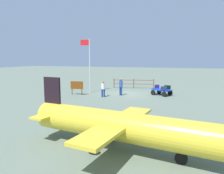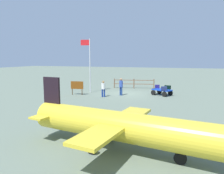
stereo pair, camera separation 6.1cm
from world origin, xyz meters
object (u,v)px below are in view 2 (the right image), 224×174
(worker_trailing, at_px, (121,85))
(airplane_near, at_px, (124,127))
(suitcase_maroon, at_px, (164,88))
(luggage_cart, at_px, (162,91))
(flagpole, at_px, (89,61))
(signboard, at_px, (77,86))
(worker_lead, at_px, (103,87))
(suitcase_grey, at_px, (157,86))
(suitcase_dark, at_px, (168,87))

(worker_trailing, height_order, airplane_near, airplane_near)
(suitcase_maroon, bearing_deg, worker_trailing, 9.71)
(luggage_cart, relative_size, flagpole, 0.37)
(luggage_cart, bearing_deg, suitcase_maroon, 112.44)
(flagpole, relative_size, signboard, 4.17)
(flagpole, bearing_deg, worker_trailing, 169.58)
(suitcase_maroon, bearing_deg, worker_lead, 20.68)
(suitcase_grey, distance_m, signboard, 8.14)
(flagpole, bearing_deg, suitcase_maroon, -179.96)
(luggage_cart, distance_m, worker_trailing, 4.07)
(suitcase_dark, bearing_deg, flagpole, 6.86)
(luggage_cart, xyz_separation_m, signboard, (8.03, 2.48, 0.47))
(luggage_cart, xyz_separation_m, suitcase_grey, (0.53, -0.68, 0.34))
(suitcase_grey, distance_m, suitcase_maroon, 1.55)
(luggage_cart, distance_m, suitcase_maroon, 0.79)
(flagpole, distance_m, signboard, 3.11)
(suitcase_maroon, xyz_separation_m, signboard, (8.30, 1.82, 0.12))
(suitcase_maroon, relative_size, flagpole, 0.11)
(luggage_cart, height_order, suitcase_maroon, suitcase_maroon)
(suitcase_maroon, bearing_deg, suitcase_grey, -59.15)
(suitcase_maroon, distance_m, airplane_near, 12.83)
(suitcase_grey, xyz_separation_m, flagpole, (7.02, 1.34, 2.61))
(luggage_cart, height_order, worker_lead, worker_lead)
(worker_lead, height_order, worker_trailing, worker_trailing)
(flagpole, bearing_deg, airplane_near, 120.21)
(airplane_near, bearing_deg, worker_trailing, -72.98)
(suitcase_maroon, height_order, flagpole, flagpole)
(suitcase_grey, distance_m, worker_trailing, 3.85)
(airplane_near, bearing_deg, flagpole, -59.79)
(suitcase_dark, distance_m, worker_trailing, 4.64)
(worker_trailing, height_order, signboard, worker_trailing)
(suitcase_maroon, bearing_deg, signboard, 12.36)
(luggage_cart, height_order, signboard, signboard)
(worker_lead, xyz_separation_m, airplane_near, (-5.06, 10.78, 0.14))
(suitcase_maroon, distance_m, suitcase_dark, 1.00)
(worker_lead, distance_m, worker_trailing, 1.90)
(worker_trailing, distance_m, flagpole, 4.49)
(luggage_cart, height_order, airplane_near, airplane_near)
(suitcase_maroon, relative_size, signboard, 0.44)
(suitcase_grey, bearing_deg, signboard, 22.79)
(suitcase_grey, distance_m, flagpole, 7.60)
(worker_lead, height_order, airplane_near, airplane_near)
(luggage_cart, bearing_deg, suitcase_dark, -150.02)
(suitcase_grey, relative_size, flagpole, 0.09)
(suitcase_maroon, distance_m, flagpole, 8.23)
(worker_trailing, bearing_deg, airplane_near, 107.02)
(suitcase_dark, height_order, signboard, signboard)
(luggage_cart, xyz_separation_m, suitcase_maroon, (-0.27, 0.66, 0.35))
(suitcase_maroon, bearing_deg, flagpole, 0.04)
(suitcase_dark, bearing_deg, luggage_cart, 29.98)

